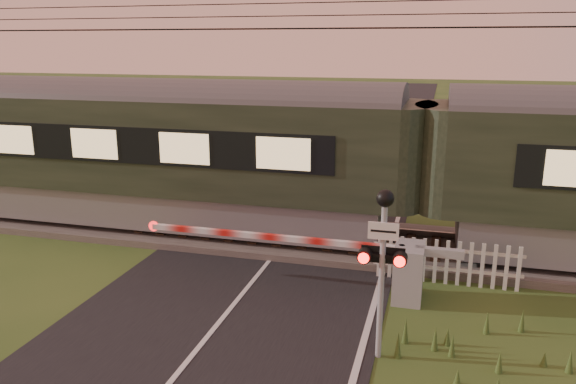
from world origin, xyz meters
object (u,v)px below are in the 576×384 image
(crossing_signal, at_px, (383,245))
(picket_fence, at_px, (447,262))
(train, at_px, (423,166))
(boom_gate, at_px, (394,268))

(crossing_signal, bearing_deg, picket_fence, 72.12)
(train, bearing_deg, boom_gate, -97.62)
(train, distance_m, boom_gate, 3.32)
(train, height_order, crossing_signal, train)
(train, distance_m, crossing_signal, 5.32)
(crossing_signal, height_order, picket_fence, crossing_signal)
(boom_gate, height_order, picket_fence, boom_gate)
(crossing_signal, xyz_separation_m, picket_fence, (1.10, 3.40, -1.51))
(train, xyz_separation_m, crossing_signal, (-0.41, -5.30, -0.22))
(train, distance_m, picket_fence, 2.66)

